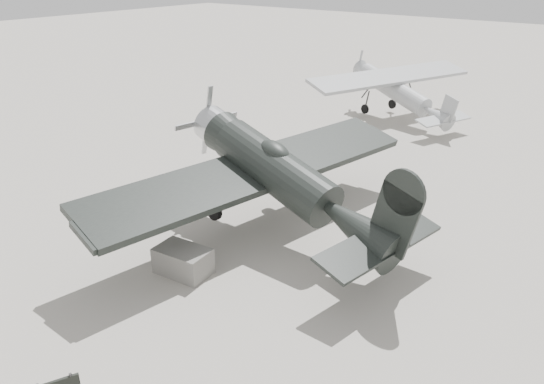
{
  "coord_description": "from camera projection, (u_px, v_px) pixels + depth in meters",
  "views": [
    {
      "loc": [
        9.21,
        -11.78,
        9.27
      ],
      "look_at": [
        -1.53,
        2.13,
        1.5
      ],
      "focal_mm": 35.0,
      "sensor_mm": 36.0,
      "label": 1
    }
  ],
  "objects": [
    {
      "name": "equipment_block",
      "position": [
        183.0,
        261.0,
        16.88
      ],
      "size": [
        1.84,
        1.27,
        0.86
      ],
      "primitive_type": "cube",
      "rotation": [
        0.0,
        0.0,
        0.11
      ],
      "color": "slate",
      "rests_on": "ground"
    },
    {
      "name": "ground",
      "position": [
        269.0,
        266.0,
        17.43
      ],
      "size": [
        160.0,
        160.0,
        0.0
      ],
      "primitive_type": "plane",
      "color": "gray",
      "rests_on": "ground"
    },
    {
      "name": "highwing_monoplane",
      "position": [
        398.0,
        87.0,
        32.27
      ],
      "size": [
        8.41,
        11.55,
        3.32
      ],
      "rotation": [
        0.0,
        0.23,
        -0.36
      ],
      "color": "#AEB2B4",
      "rests_on": "ground"
    },
    {
      "name": "lowwing_monoplane",
      "position": [
        285.0,
        178.0,
        18.21
      ],
      "size": [
        9.95,
        13.84,
        4.44
      ],
      "rotation": [
        0.0,
        0.24,
        -0.17
      ],
      "color": "black",
      "rests_on": "ground"
    }
  ]
}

